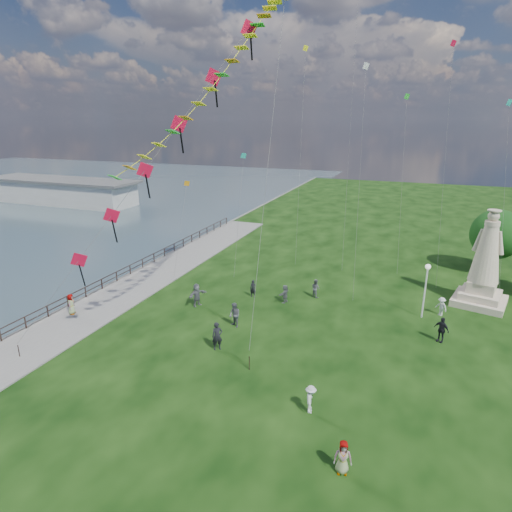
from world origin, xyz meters
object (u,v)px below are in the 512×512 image
at_px(person_5, 197,295).
at_px(person_6, 253,289).
at_px(lamppost, 426,279).
at_px(person_4, 343,457).
at_px(person_1, 235,315).
at_px(person_7, 316,288).
at_px(pier_pavilion, 62,191).
at_px(person_2, 311,399).
at_px(person_9, 441,330).
at_px(person_0, 217,336).
at_px(person_11, 285,294).
at_px(statue, 484,270).
at_px(person_8, 441,306).
at_px(person_10, 71,305).

bearing_deg(person_5, person_6, -24.82).
bearing_deg(lamppost, person_4, -99.72).
bearing_deg(person_1, person_7, 92.61).
distance_m(pier_pavilion, person_4, 74.22).
xyz_separation_m(lamppost, person_5, (-16.91, -4.27, -2.14)).
relative_size(person_2, person_9, 0.85).
height_order(person_6, person_9, person_9).
distance_m(person_0, person_1, 3.32).
xyz_separation_m(person_9, person_11, (-11.73, 2.41, -0.14)).
bearing_deg(person_6, statue, 14.67).
distance_m(lamppost, person_7, 8.82).
bearing_deg(person_8, person_4, -64.02).
bearing_deg(person_7, person_9, -169.71).
relative_size(statue, person_2, 5.13).
distance_m(person_5, person_7, 9.91).
bearing_deg(person_6, pier_pavilion, 147.42).
bearing_deg(person_6, person_11, -4.00).
bearing_deg(person_10, statue, -88.31).
bearing_deg(person_11, person_4, 36.71).
relative_size(person_4, person_11, 1.04).
xyz_separation_m(person_7, person_9, (9.67, -4.42, 0.11)).
relative_size(person_8, person_9, 0.82).
bearing_deg(person_2, person_5, 39.33).
bearing_deg(person_8, person_2, -74.64).
relative_size(pier_pavilion, person_11, 19.75).
bearing_deg(person_1, person_8, 59.69).
distance_m(statue, person_2, 20.54).
distance_m(person_7, person_9, 10.64).
bearing_deg(person_6, person_1, -84.36).
distance_m(person_1, person_4, 14.37).
height_order(person_0, person_2, person_0).
bearing_deg(person_2, statue, -39.32).
bearing_deg(person_0, person_9, -12.45).
relative_size(person_4, person_5, 0.84).
relative_size(pier_pavilion, person_1, 16.35).
bearing_deg(lamppost, pier_pavilion, 155.94).
bearing_deg(lamppost, person_0, -141.51).
relative_size(person_0, person_11, 1.25).
bearing_deg(person_8, person_11, -131.24).
bearing_deg(person_9, person_1, -135.29).
relative_size(person_0, person_2, 1.25).
height_order(pier_pavilion, person_4, pier_pavilion).
relative_size(person_1, person_2, 1.21).
height_order(person_1, person_7, person_1).
xyz_separation_m(person_0, person_8, (13.71, 10.73, -0.21)).
bearing_deg(pier_pavilion, person_8, -22.94).
bearing_deg(person_9, person_5, -145.22).
height_order(person_5, person_9, person_5).
height_order(statue, person_9, statue).
height_order(person_5, person_6, person_5).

